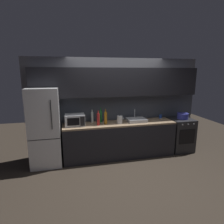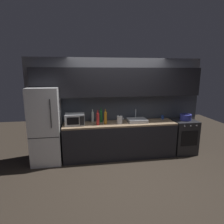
% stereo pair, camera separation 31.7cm
% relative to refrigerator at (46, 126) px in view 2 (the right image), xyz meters
% --- Properties ---
extents(ground_plane, '(10.00, 10.00, 0.00)m').
position_rel_refrigerator_xyz_m(ground_plane, '(1.78, -0.90, -0.91)').
color(ground_plane, '#2D261E').
extents(back_wall, '(4.55, 0.44, 2.50)m').
position_rel_refrigerator_xyz_m(back_wall, '(1.78, 0.30, 0.64)').
color(back_wall, slate).
rests_on(back_wall, ground).
extents(counter_run, '(2.81, 0.60, 0.90)m').
position_rel_refrigerator_xyz_m(counter_run, '(1.78, 0.00, -0.46)').
color(counter_run, black).
rests_on(counter_run, ground).
extents(refrigerator, '(0.68, 0.69, 1.81)m').
position_rel_refrigerator_xyz_m(refrigerator, '(0.00, 0.00, 0.00)').
color(refrigerator, white).
rests_on(refrigerator, ground).
extents(oven_range, '(0.60, 0.62, 0.90)m').
position_rel_refrigerator_xyz_m(oven_range, '(3.53, -0.00, -0.45)').
color(oven_range, '#232326').
rests_on(oven_range, ground).
extents(microwave, '(0.46, 0.35, 0.27)m').
position_rel_refrigerator_xyz_m(microwave, '(0.68, 0.02, 0.13)').
color(microwave, '#A8AAAF').
rests_on(microwave, counter_run).
extents(sink_basin, '(0.48, 0.38, 0.30)m').
position_rel_refrigerator_xyz_m(sink_basin, '(2.23, 0.03, 0.04)').
color(sink_basin, '#ADAFB5').
rests_on(sink_basin, counter_run).
extents(kettle, '(0.18, 0.14, 0.21)m').
position_rel_refrigerator_xyz_m(kettle, '(1.77, -0.05, 0.09)').
color(kettle, '#B7BABF').
rests_on(kettle, counter_run).
extents(wine_bottle_red, '(0.07, 0.07, 0.36)m').
position_rel_refrigerator_xyz_m(wine_bottle_red, '(1.22, -0.10, 0.15)').
color(wine_bottle_red, '#A82323').
rests_on(wine_bottle_red, counter_run).
extents(wine_bottle_clear, '(0.06, 0.06, 0.33)m').
position_rel_refrigerator_xyz_m(wine_bottle_clear, '(1.11, 0.20, 0.13)').
color(wine_bottle_clear, silver).
rests_on(wine_bottle_clear, counter_run).
extents(wine_bottle_amber, '(0.07, 0.07, 0.36)m').
position_rel_refrigerator_xyz_m(wine_bottle_amber, '(1.41, -0.02, 0.15)').
color(wine_bottle_amber, '#B27019').
rests_on(wine_bottle_amber, counter_run).
extents(wine_bottle_green, '(0.07, 0.07, 0.38)m').
position_rel_refrigerator_xyz_m(wine_bottle_green, '(1.33, 0.16, 0.15)').
color(wine_bottle_green, '#1E6B2D').
rests_on(wine_bottle_green, counter_run).
extents(mug_blue, '(0.07, 0.07, 0.10)m').
position_rel_refrigerator_xyz_m(mug_blue, '(3.00, 0.20, 0.05)').
color(mug_blue, '#234299').
rests_on(mug_blue, counter_run).
extents(cooking_pot, '(0.30, 0.30, 0.16)m').
position_rel_refrigerator_xyz_m(cooking_pot, '(3.56, 0.00, 0.07)').
color(cooking_pot, '#333899').
rests_on(cooking_pot, oven_range).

